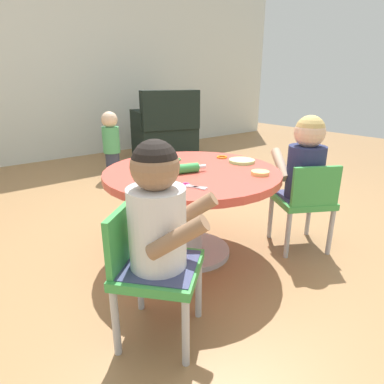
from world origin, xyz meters
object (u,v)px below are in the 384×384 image
armchair_dark (165,134)px  rolling_pin (185,168)px  child_chair_left (150,266)px  child_chair_right (305,201)px  seated_child_right (306,161)px  seated_child_left (158,212)px  craft_table (192,189)px  craft_scissors (189,186)px  toddler_standing (111,143)px

armchair_dark → rolling_pin: (-1.34, -2.18, 0.22)m
child_chair_left → rolling_pin: bearing=39.2°
child_chair_right → seated_child_right: seated_child_right is taller
seated_child_left → armchair_dark: armchair_dark is taller
seated_child_left → child_chair_left: bearing=130.5°
craft_table → craft_scissors: size_ratio=6.71×
child_chair_right → toddler_standing: bearing=95.6°
child_chair_left → armchair_dark: 3.12m
child_chair_right → craft_table: bearing=147.0°
seated_child_left → craft_scissors: 0.37m
seated_child_left → toddler_standing: (0.84, 2.18, -0.17)m
seated_child_left → craft_scissors: bearing=34.7°
craft_table → toddler_standing: toddler_standing is taller
child_chair_left → child_chair_right: (1.08, 0.04, 0.00)m
child_chair_right → rolling_pin: bearing=151.9°
child_chair_left → seated_child_right: 1.12m
rolling_pin → craft_table: bearing=23.2°
toddler_standing → craft_scissors: toddler_standing is taller
craft_table → child_chair_left: (-0.52, -0.40, -0.09)m
craft_table → child_chair_left: 0.66m
craft_scissors → armchair_dark: bearing=58.3°
rolling_pin → craft_scissors: 0.23m
seated_child_left → rolling_pin: 0.59m
seated_child_left → seated_child_right: bearing=5.7°
armchair_dark → seated_child_right: bearing=-105.7°
child_chair_left → seated_child_left: bearing=-49.5°
seated_child_right → armchair_dark: bearing=74.3°
seated_child_left → armchair_dark: size_ratio=0.58×
seated_child_left → child_chair_right: size_ratio=0.95×
armchair_dark → craft_scissors: size_ratio=6.21×
seated_child_left → armchair_dark: (1.77, 2.58, -0.22)m
craft_scissors → toddler_standing: bearing=74.7°
seated_child_right → rolling_pin: bearing=155.2°
child_chair_left → child_chair_right: same height
seated_child_right → armchair_dark: size_ratio=0.58×
seated_child_right → craft_table: bearing=150.5°
child_chair_left → rolling_pin: (0.46, 0.37, 0.23)m
craft_table → toddler_standing: (0.35, 1.75, -0.04)m
craft_table → craft_scissors: craft_scissors is taller
craft_table → toddler_standing: bearing=78.8°
craft_table → child_chair_left: child_chair_left is taller
child_chair_left → seated_child_left: 0.23m
child_chair_left → craft_scissors: child_chair_left is taller
seated_child_left → seated_child_right: same height
rolling_pin → seated_child_right: bearing=-24.8°
toddler_standing → child_chair_right: bearing=-84.4°
child_chair_left → armchair_dark: size_ratio=0.61×
seated_child_left → toddler_standing: 2.34m
craft_table → armchair_dark: bearing=59.4°
rolling_pin → armchair_dark: bearing=58.5°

